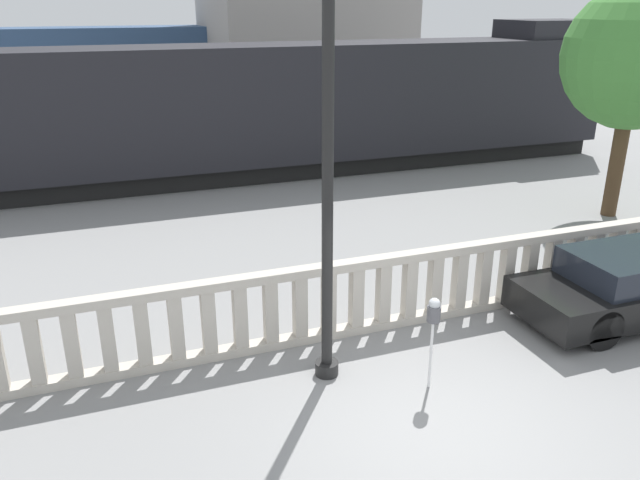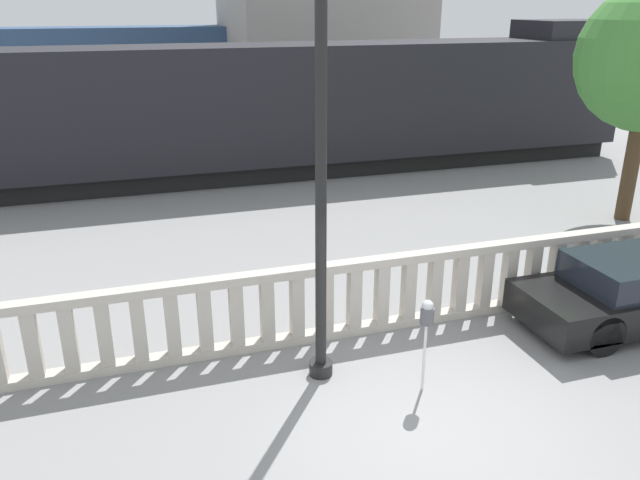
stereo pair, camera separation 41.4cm
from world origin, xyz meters
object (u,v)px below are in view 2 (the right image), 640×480
parked_car (637,291)px  train_far (57,67)px  train_near (283,108)px  parking_meter (427,318)px  lamppost (321,165)px

parked_car → train_far: 29.30m
train_near → parked_car: bearing=-74.3°
parked_car → train_near: train_near is taller
parked_car → train_near: size_ratio=0.18×
parked_car → parking_meter: bearing=-178.6°
parking_meter → train_near: train_near is taller
parked_car → train_far: size_ratio=0.14×
lamppost → parking_meter: size_ratio=4.59×
lamppost → parked_car: (5.57, -0.08, -2.58)m
lamppost → train_far: (-5.21, 27.13, -1.09)m
parking_meter → train_far: (-6.45, 27.94, 0.93)m
lamppost → parked_car: lamppost is taller
parking_meter → train_far: train_far is taller
train_far → train_near: bearing=-64.4°
parked_car → train_near: 11.89m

